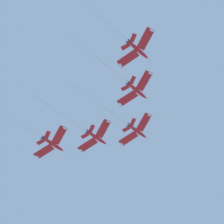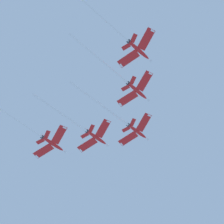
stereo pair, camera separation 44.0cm
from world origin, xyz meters
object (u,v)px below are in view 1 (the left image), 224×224
at_px(jet_left_wing, 82,128).
at_px(jet_right_wing, 123,79).
at_px(jet_lead, 121,120).
at_px(jet_left_outer, 44,139).
at_px(jet_right_outer, 126,39).

bearing_deg(jet_left_wing, jet_right_wing, 24.59).
bearing_deg(jet_lead, jet_left_outer, -115.00).
relative_size(jet_left_wing, jet_right_wing, 0.93).
height_order(jet_right_wing, jet_right_outer, jet_right_wing).
xyz_separation_m(jet_lead, jet_left_outer, (-14.46, -31.01, -6.74)).
distance_m(jet_left_wing, jet_right_outer, 43.46).
bearing_deg(jet_right_outer, jet_lead, 167.76).
bearing_deg(jet_lead, jet_left_wing, -113.30).
relative_size(jet_lead, jet_left_wing, 1.12).
xyz_separation_m(jet_left_wing, jet_right_outer, (42.50, 8.29, -3.68)).
bearing_deg(jet_right_wing, jet_left_outer, -141.17).
bearing_deg(jet_right_wing, jet_right_outer, -11.57).
xyz_separation_m(jet_right_wing, jet_left_outer, (-33.22, -26.74, -3.70)).
bearing_deg(jet_lead, jet_right_wing, -12.83).
distance_m(jet_right_wing, jet_right_outer, 17.67).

